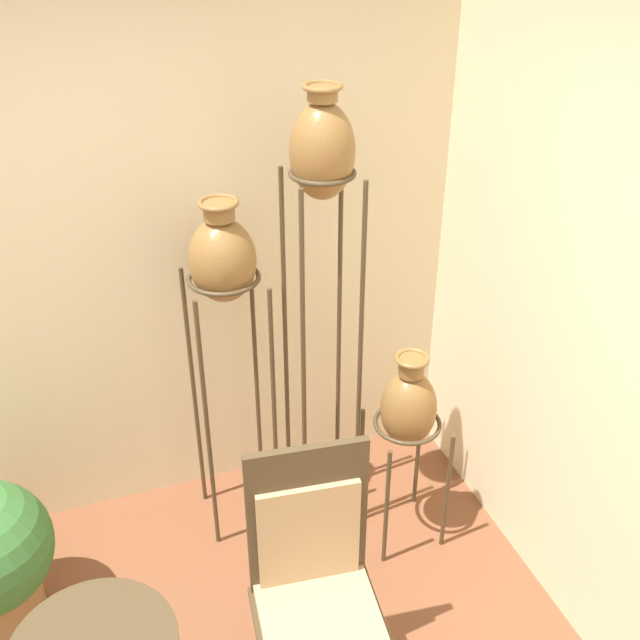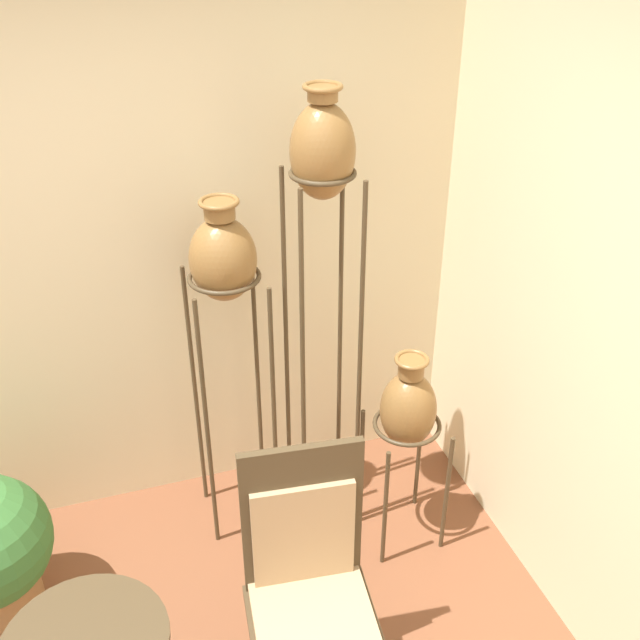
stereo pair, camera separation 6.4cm
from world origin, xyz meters
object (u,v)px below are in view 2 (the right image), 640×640
object	(u,v)px
chair	(310,586)
vase_stand_short	(408,411)
vase_stand_tall	(323,175)
vase_stand_medium	(224,268)

from	to	relation	value
chair	vase_stand_short	bearing A→B (deg)	51.04
vase_stand_tall	vase_stand_short	distance (m)	1.10
vase_stand_short	chair	world-z (taller)	chair
vase_stand_short	vase_stand_tall	bearing A→B (deg)	142.02
vase_stand_tall	vase_stand_short	xyz separation A→B (m)	(0.31, -0.24, -1.02)
vase_stand_medium	chair	bearing A→B (deg)	-87.59
vase_stand_medium	vase_stand_short	bearing A→B (deg)	-28.10
vase_stand_tall	vase_stand_medium	xyz separation A→B (m)	(-0.38, 0.13, -0.40)
vase_stand_tall	vase_stand_medium	size ratio (longest dim) A/B	1.27
vase_stand_tall	chair	world-z (taller)	vase_stand_tall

